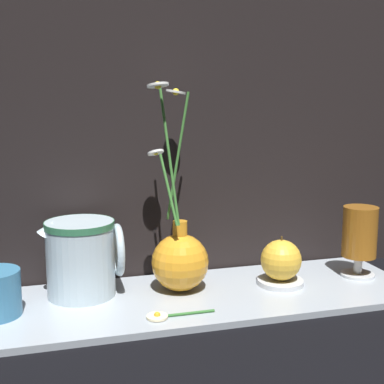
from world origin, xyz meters
TOP-DOWN VIEW (x-y plane):
  - ground_plane at (0.00, 0.00)m, footprint 6.00×6.00m
  - shelf at (0.00, 0.00)m, footprint 0.85×0.27m
  - backdrop_wall at (0.00, 0.15)m, footprint 1.35×0.02m
  - vase_with_flowers at (-0.02, 0.03)m, footprint 0.12×0.11m
  - ceramic_pitcher at (-0.20, 0.06)m, footprint 0.15×0.13m
  - tea_glass at (0.35, 0.01)m, footprint 0.07×0.07m
  - saucer_plate at (0.18, 0.01)m, footprint 0.09×0.09m
  - orange_fruit at (0.18, 0.01)m, footprint 0.08×0.08m
  - loose_daisy at (-0.08, -0.09)m, footprint 0.12×0.04m

SIDE VIEW (x-z plane):
  - ground_plane at x=0.00m, z-range 0.00..0.00m
  - shelf at x=0.00m, z-range 0.00..0.01m
  - loose_daisy at x=-0.08m, z-range 0.01..0.02m
  - saucer_plate at x=0.18m, z-range 0.01..0.02m
  - orange_fruit at x=0.18m, z-range 0.02..0.11m
  - vase_with_flowers at x=-0.02m, z-range -0.12..0.27m
  - ceramic_pitcher at x=-0.20m, z-range 0.01..0.17m
  - tea_glass at x=0.35m, z-range 0.03..0.17m
  - backdrop_wall at x=0.00m, z-range 0.00..1.10m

